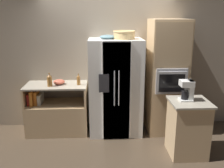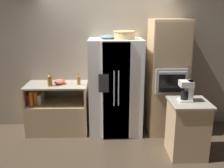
% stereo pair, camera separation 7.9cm
% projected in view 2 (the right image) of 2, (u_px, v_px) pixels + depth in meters
% --- Properties ---
extents(ground_plane, '(20.00, 20.00, 0.00)m').
position_uv_depth(ground_plane, '(108.00, 133.00, 4.82)').
color(ground_plane, '#4C3D2D').
extents(wall_back, '(12.00, 0.06, 2.80)m').
position_uv_depth(wall_back, '(108.00, 57.00, 4.88)').
color(wall_back, tan).
rests_on(wall_back, ground_plane).
extents(counter_left, '(1.14, 0.62, 0.95)m').
position_uv_depth(counter_left, '(57.00, 114.00, 4.81)').
color(counter_left, tan).
rests_on(counter_left, ground_plane).
extents(refrigerator, '(0.97, 0.74, 1.79)m').
position_uv_depth(refrigerator, '(115.00, 87.00, 4.65)').
color(refrigerator, white).
rests_on(refrigerator, ground_plane).
extents(wall_oven, '(0.67, 0.73, 2.13)m').
position_uv_depth(wall_oven, '(167.00, 78.00, 4.65)').
color(wall_oven, tan).
rests_on(wall_oven, ground_plane).
extents(island_counter, '(0.61, 0.60, 0.91)m').
position_uv_depth(island_counter, '(187.00, 128.00, 3.97)').
color(island_counter, tan).
rests_on(island_counter, ground_plane).
extents(wicker_basket, '(0.39, 0.39, 0.15)m').
position_uv_depth(wicker_basket, '(124.00, 34.00, 4.38)').
color(wicker_basket, tan).
rests_on(wicker_basket, refrigerator).
extents(fruit_bowl, '(0.30, 0.30, 0.07)m').
position_uv_depth(fruit_bowl, '(108.00, 37.00, 4.43)').
color(fruit_bowl, '#668C99').
rests_on(fruit_bowl, refrigerator).
extents(bottle_tall, '(0.06, 0.06, 0.21)m').
position_uv_depth(bottle_tall, '(79.00, 80.00, 4.60)').
color(bottle_tall, brown).
rests_on(bottle_tall, counter_left).
extents(bottle_short, '(0.09, 0.09, 0.25)m').
position_uv_depth(bottle_short, '(50.00, 80.00, 4.51)').
color(bottle_short, brown).
rests_on(bottle_short, counter_left).
extents(mixing_bowl, '(0.21, 0.21, 0.09)m').
position_uv_depth(mixing_bowl, '(59.00, 82.00, 4.65)').
color(mixing_bowl, '#DB664C').
rests_on(mixing_bowl, counter_left).
extents(coffee_maker, '(0.20, 0.18, 0.32)m').
position_uv_depth(coffee_maker, '(187.00, 90.00, 3.83)').
color(coffee_maker, white).
rests_on(coffee_maker, island_counter).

